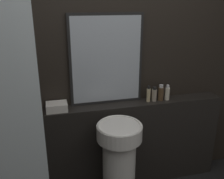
{
  "coord_description": "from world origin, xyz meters",
  "views": [
    {
      "loc": [
        -0.57,
        -0.75,
        1.88
      ],
      "look_at": [
        -0.05,
        1.32,
        1.13
      ],
      "focal_mm": 40.0,
      "sensor_mm": 36.0,
      "label": 1
    }
  ],
  "objects": [
    {
      "name": "mirror",
      "position": [
        -0.06,
        1.49,
        1.36
      ],
      "size": [
        0.7,
        0.03,
        0.86
      ],
      "color": "black",
      "rests_on": "vanity_counter"
    },
    {
      "name": "pedestal_sink",
      "position": [
        -0.05,
        1.06,
        0.5
      ],
      "size": [
        0.39,
        0.39,
        0.9
      ],
      "color": "white",
      "rests_on": "ground_plane"
    },
    {
      "name": "shampoo_bottle",
      "position": [
        0.35,
        1.41,
        1.01
      ],
      "size": [
        0.04,
        0.04,
        0.16
      ],
      "color": "#C6B284",
      "rests_on": "vanity_counter"
    },
    {
      "name": "wall_back",
      "position": [
        0.0,
        1.54,
        1.25
      ],
      "size": [
        8.0,
        0.06,
        2.5
      ],
      "color": "black",
      "rests_on": "ground_plane"
    },
    {
      "name": "vanity_counter",
      "position": [
        0.0,
        1.41,
        0.47
      ],
      "size": [
        2.27,
        0.19,
        0.93
      ],
      "color": "black",
      "rests_on": "ground_plane"
    },
    {
      "name": "towel_stack",
      "position": [
        -0.55,
        1.41,
        0.97
      ],
      "size": [
        0.19,
        0.15,
        0.07
      ],
      "color": "silver",
      "rests_on": "vanity_counter"
    },
    {
      "name": "lotion_bottle",
      "position": [
        0.49,
        1.41,
        1.01
      ],
      "size": [
        0.06,
        0.06,
        0.17
      ],
      "color": "#4C3823",
      "rests_on": "vanity_counter"
    },
    {
      "name": "conditioner_bottle",
      "position": [
        0.41,
        1.41,
        1.0
      ],
      "size": [
        0.05,
        0.05,
        0.15
      ],
      "color": "gray",
      "rests_on": "vanity_counter"
    },
    {
      "name": "body_wash_bottle",
      "position": [
        0.56,
        1.41,
        1.0
      ],
      "size": [
        0.05,
        0.05,
        0.16
      ],
      "color": "beige",
      "rests_on": "vanity_counter"
    }
  ]
}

